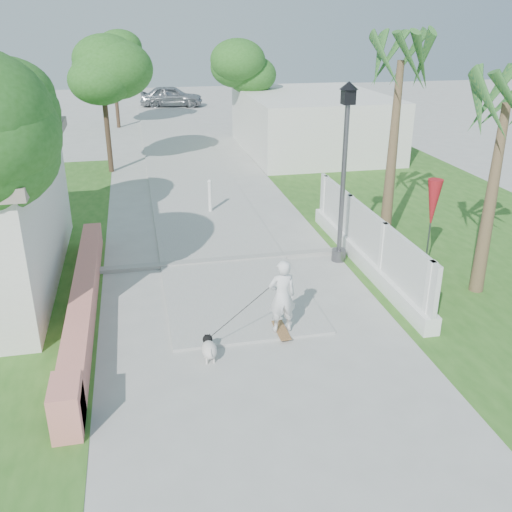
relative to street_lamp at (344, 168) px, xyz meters
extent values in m
plane|color=#B7B7B2|center=(-2.90, -5.50, -2.43)|extent=(90.00, 90.00, 0.00)
cube|color=#B7B7B2|center=(-2.90, 14.50, -2.40)|extent=(3.20, 36.00, 0.06)
cube|color=#999993|center=(-2.90, 0.50, -2.38)|extent=(6.50, 0.25, 0.10)
cube|color=#2E611E|center=(4.10, 2.50, -2.42)|extent=(8.00, 20.00, 0.01)
cube|color=#E07E72|center=(-6.20, -1.50, -2.13)|extent=(0.45, 8.00, 0.60)
cube|color=#E07E72|center=(-6.20, -5.30, -2.03)|extent=(0.45, 0.80, 0.80)
cube|color=white|center=(0.50, -0.50, -2.23)|extent=(0.35, 7.00, 0.40)
cube|color=white|center=(0.50, -0.50, -1.48)|extent=(0.10, 7.00, 1.10)
cube|color=white|center=(0.50, -3.70, -1.68)|extent=(0.14, 0.14, 1.50)
cube|color=white|center=(0.50, -1.50, -1.68)|extent=(0.14, 0.14, 1.50)
cube|color=white|center=(0.50, 0.70, -1.68)|extent=(0.14, 0.14, 1.50)
cube|color=white|center=(0.50, 2.70, -1.68)|extent=(0.14, 0.14, 1.50)
cube|color=silver|center=(3.10, 12.50, -1.13)|extent=(6.00, 8.00, 2.60)
cylinder|color=#59595E|center=(0.00, 0.00, -2.28)|extent=(0.36, 0.36, 0.30)
cylinder|color=#59595E|center=(0.00, 0.00, -0.43)|extent=(0.12, 0.12, 4.00)
cube|color=black|center=(0.00, 0.00, 1.67)|extent=(0.28, 0.28, 0.35)
cone|color=black|center=(0.00, 0.00, 1.92)|extent=(0.44, 0.44, 0.18)
cylinder|color=white|center=(-2.70, 4.50, -1.93)|extent=(0.12, 0.12, 1.00)
sphere|color=white|center=(-2.70, 4.50, -1.41)|extent=(0.14, 0.14, 0.14)
cylinder|color=#59595E|center=(1.90, -1.00, -1.43)|extent=(0.04, 0.04, 2.00)
cone|color=#B11926|center=(1.90, -1.00, -0.73)|extent=(0.36, 0.36, 1.20)
cylinder|color=#4C3826|center=(-7.40, -2.50, -0.50)|extent=(0.20, 0.20, 3.85)
cylinder|color=#4C3826|center=(-8.40, 3.00, -0.68)|extent=(0.20, 0.20, 3.50)
cylinder|color=#4C3826|center=(-5.90, 10.50, -0.50)|extent=(0.20, 0.20, 3.85)
ellipsoid|color=#245D1A|center=(-5.90, 10.50, 1.15)|extent=(3.40, 3.40, 2.55)
ellipsoid|color=#245D1A|center=(-5.70, 10.30, 1.50)|extent=(2.89, 2.89, 2.18)
ellipsoid|color=#245D1A|center=(-6.10, 10.70, 1.85)|extent=(2.55, 2.55, 1.90)
cylinder|color=#4C3826|center=(0.30, 14.50, -0.68)|extent=(0.20, 0.20, 3.50)
ellipsoid|color=#245D1A|center=(0.30, 14.50, 0.82)|extent=(3.00, 3.00, 2.25)
ellipsoid|color=#245D1A|center=(0.50, 14.30, 1.17)|extent=(2.55, 2.55, 1.92)
ellipsoid|color=#245D1A|center=(0.10, 14.70, 1.52)|extent=(2.25, 2.25, 1.68)
cylinder|color=#4C3826|center=(-5.70, 20.50, -0.50)|extent=(0.20, 0.20, 3.85)
ellipsoid|color=#245D1A|center=(-5.70, 20.50, 1.15)|extent=(3.20, 3.20, 2.40)
ellipsoid|color=#245D1A|center=(-5.50, 20.30, 1.50)|extent=(2.72, 2.72, 2.05)
ellipsoid|color=#245D1A|center=(-5.90, 20.70, 1.85)|extent=(2.40, 2.40, 1.79)
cone|color=brown|center=(1.70, 1.00, -0.03)|extent=(0.32, 0.32, 4.80)
cone|color=brown|center=(2.50, -2.30, -0.33)|extent=(0.32, 0.32, 4.20)
cube|color=olive|center=(-2.35, -3.25, -2.34)|extent=(0.23, 0.78, 0.02)
imported|color=silver|center=(-2.35, -3.25, -1.59)|extent=(0.55, 0.37, 1.49)
cylinder|color=gray|center=(-2.42, -3.53, -2.40)|extent=(0.02, 0.06, 0.06)
cylinder|color=gray|center=(-2.28, -3.53, -2.40)|extent=(0.02, 0.06, 0.06)
cylinder|color=gray|center=(-2.42, -2.97, -2.40)|extent=(0.02, 0.06, 0.06)
cylinder|color=gray|center=(-2.28, -2.97, -2.40)|extent=(0.02, 0.06, 0.06)
ellipsoid|color=silver|center=(-3.86, -3.89, -2.21)|extent=(0.28, 0.46, 0.29)
sphere|color=black|center=(-3.86, -3.67, -2.12)|extent=(0.19, 0.19, 0.19)
sphere|color=silver|center=(-3.86, -3.58, -2.14)|extent=(0.09, 0.09, 0.09)
cone|color=black|center=(-3.91, -3.67, -2.03)|extent=(0.05, 0.05, 0.07)
cone|color=black|center=(-3.82, -3.67, -2.03)|extent=(0.05, 0.05, 0.07)
cylinder|color=silver|center=(-3.93, -3.78, -2.36)|extent=(0.04, 0.04, 0.13)
cylinder|color=silver|center=(-3.80, -3.78, -2.36)|extent=(0.04, 0.04, 0.13)
cylinder|color=silver|center=(-3.93, -4.00, -2.36)|extent=(0.04, 0.04, 0.13)
cylinder|color=silver|center=(-3.80, -4.00, -2.36)|extent=(0.04, 0.04, 0.13)
cylinder|color=silver|center=(-3.86, -4.11, -2.13)|extent=(0.03, 0.11, 0.11)
imported|color=#A8AAAF|center=(-2.19, 27.70, -1.71)|extent=(4.34, 2.12, 1.43)
camera|label=1|loc=(-4.88, -12.73, 3.39)|focal=40.00mm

